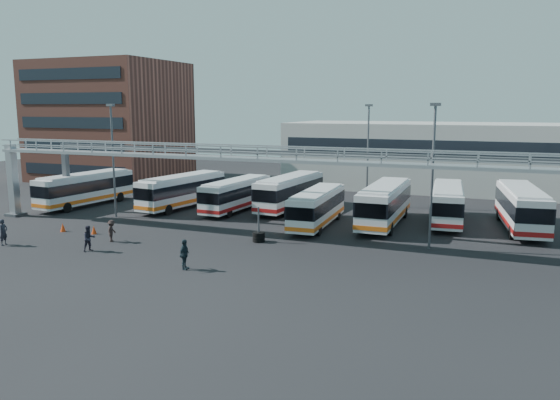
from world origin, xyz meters
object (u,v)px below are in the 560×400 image
at_px(bus_4, 290,191).
at_px(pedestrian_b, 89,238).
at_px(bus_3, 236,194).
at_px(pedestrian_a, 3,232).
at_px(bus_6, 385,203).
at_px(bus_5, 317,206).
at_px(light_pole_mid, 433,169).
at_px(pedestrian_d, 184,255).
at_px(bus_7, 447,203).
at_px(bus_2, 182,190).
at_px(light_pole_left, 113,154).
at_px(cone_right, 63,227).
at_px(light_pole_back, 368,150).
at_px(bus_0, 86,188).
at_px(bus_8, 521,207).
at_px(cone_left, 94,230).
at_px(tire_stack, 259,236).
at_px(pedestrian_c, 112,231).

distance_m(bus_4, pedestrian_b, 21.15).
bearing_deg(bus_3, bus_4, 32.60).
bearing_deg(pedestrian_a, bus_6, -64.74).
bearing_deg(bus_5, bus_4, 125.24).
xyz_separation_m(light_pole_mid, pedestrian_d, (-13.40, -10.78, -4.78)).
bearing_deg(bus_7, bus_6, -154.32).
bearing_deg(bus_4, bus_5, -48.23).
distance_m(bus_2, bus_7, 25.16).
distance_m(light_pole_mid, pedestrian_d, 17.85).
bearing_deg(pedestrian_b, light_pole_left, 56.54).
bearing_deg(bus_5, light_pole_left, -173.10).
relative_size(bus_6, cone_right, 16.80).
relative_size(bus_3, bus_6, 0.89).
height_order(light_pole_back, bus_3, light_pole_back).
xyz_separation_m(light_pole_mid, bus_7, (0.32, 9.61, -3.93)).
distance_m(light_pole_mid, pedestrian_b, 24.35).
relative_size(bus_3, pedestrian_d, 5.38).
xyz_separation_m(bus_0, bus_8, (40.60, 4.56, 0.08)).
xyz_separation_m(bus_0, bus_7, (34.77, 5.13, -0.05)).
height_order(bus_4, bus_7, bus_4).
bearing_deg(pedestrian_a, cone_left, -44.49).
height_order(bus_8, tire_stack, bus_8).
height_order(bus_8, pedestrian_c, bus_8).
bearing_deg(cone_right, bus_3, 55.62).
xyz_separation_m(pedestrian_c, tire_stack, (10.14, 4.10, -0.38)).
bearing_deg(bus_5, bus_3, 156.05).
bearing_deg(bus_7, pedestrian_b, -144.29).
distance_m(light_pole_left, pedestrian_d, 19.36).
distance_m(pedestrian_a, tire_stack, 18.53).
height_order(bus_0, pedestrian_c, bus_0).
bearing_deg(pedestrian_d, pedestrian_b, 74.71).
distance_m(bus_2, bus_3, 5.70).
bearing_deg(bus_7, bus_4, 172.38).
height_order(bus_2, pedestrian_a, bus_2).
distance_m(light_pole_back, bus_0, 28.73).
distance_m(bus_2, bus_6, 20.17).
bearing_deg(bus_2, pedestrian_b, -72.41).
height_order(light_pole_mid, tire_stack, light_pole_mid).
distance_m(bus_4, bus_7, 14.83).
distance_m(bus_5, pedestrian_b, 18.30).
height_order(bus_0, bus_6, bus_6).
relative_size(bus_5, tire_stack, 3.91).
xyz_separation_m(bus_2, pedestrian_d, (11.32, -17.90, -0.87)).
distance_m(bus_8, pedestrian_a, 40.07).
height_order(light_pole_mid, light_pole_back, same).
bearing_deg(bus_6, bus_3, 175.47).
bearing_deg(bus_7, tire_stack, -140.34).
height_order(light_pole_back, bus_4, light_pole_back).
bearing_deg(pedestrian_a, bus_3, -38.25).
distance_m(bus_0, bus_6, 29.99).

